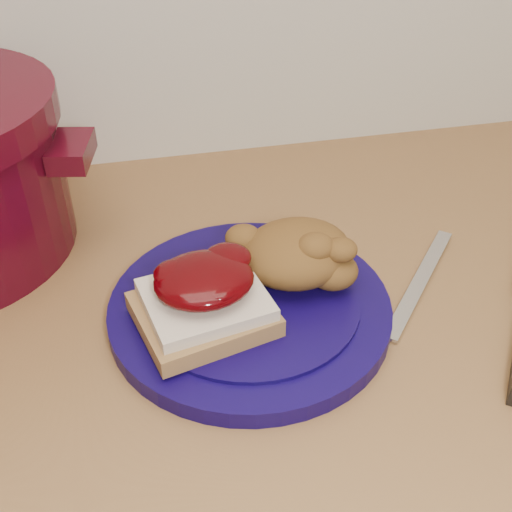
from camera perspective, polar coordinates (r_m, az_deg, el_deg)
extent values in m
cylinder|color=#0C043C|center=(0.56, -0.55, -4.73)|extent=(0.28, 0.28, 0.02)
cube|color=olive|center=(0.53, -4.70, -5.17)|extent=(0.12, 0.11, 0.02)
cube|color=beige|center=(0.52, -4.55, -3.86)|extent=(0.11, 0.10, 0.01)
ellipsoid|color=#340104|center=(0.51, -4.66, -2.10)|extent=(0.09, 0.08, 0.02)
ellipsoid|color=brown|center=(0.57, 3.62, 0.28)|extent=(0.11, 0.10, 0.05)
cube|color=silver|center=(0.62, 14.39, -2.16)|extent=(0.13, 0.14, 0.00)
cube|color=#3A0511|center=(0.62, -16.10, 8.94)|extent=(0.05, 0.07, 0.02)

